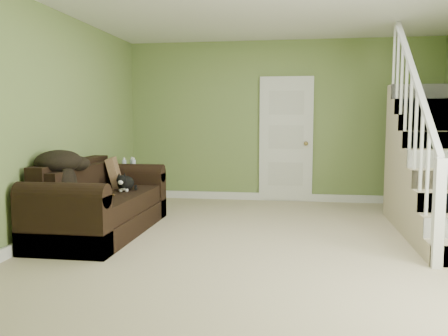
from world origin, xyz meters
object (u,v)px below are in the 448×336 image
(sofa, at_px, (99,206))
(side_table, at_px, (131,190))
(banana, at_px, (107,197))
(cat, at_px, (125,183))

(sofa, relative_size, side_table, 2.82)
(banana, bearing_deg, cat, 86.85)
(sofa, relative_size, banana, 10.48)
(sofa, bearing_deg, side_table, 96.62)
(sofa, distance_m, side_table, 1.58)
(cat, height_order, banana, cat)
(side_table, height_order, cat, side_table)
(cat, xyz_separation_m, banana, (0.02, -0.63, -0.06))
(side_table, bearing_deg, sofa, -83.38)
(cat, bearing_deg, side_table, 102.80)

